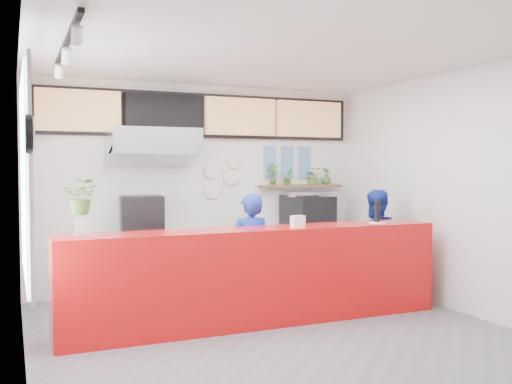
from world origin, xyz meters
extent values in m
plane|color=slate|center=(0.00, 0.00, 0.00)|extent=(5.00, 5.00, 0.00)
plane|color=silver|center=(0.00, 0.00, 3.00)|extent=(5.00, 5.00, 0.00)
plane|color=white|center=(0.00, 2.50, 1.50)|extent=(5.00, 0.00, 5.00)
plane|color=white|center=(-2.50, 0.00, 1.50)|extent=(0.00, 5.00, 5.00)
plane|color=white|center=(2.50, 0.00, 1.50)|extent=(0.00, 5.00, 5.00)
cube|color=red|center=(0.00, 0.40, 0.55)|extent=(4.50, 0.60, 1.10)
cube|color=beige|center=(0.00, 2.49, 2.60)|extent=(5.00, 0.02, 0.80)
cube|color=#B2B5BA|center=(-0.80, 2.20, 0.45)|extent=(1.80, 0.60, 0.90)
cube|color=black|center=(-0.96, 2.20, 1.15)|extent=(0.62, 0.62, 0.51)
cube|color=#B2B5BA|center=(-0.80, 2.15, 2.15)|extent=(1.20, 0.70, 0.35)
cube|color=#B2B5BA|center=(-0.80, 2.15, 1.95)|extent=(1.20, 0.69, 0.31)
cube|color=#B2B5BA|center=(1.50, 2.20, 0.45)|extent=(1.80, 0.60, 0.90)
cube|color=black|center=(1.63, 2.20, 1.14)|extent=(0.85, 0.71, 0.47)
cube|color=silver|center=(1.63, 2.20, 1.38)|extent=(0.80, 0.61, 0.07)
cube|color=brown|center=(1.60, 2.40, 1.50)|extent=(1.40, 0.18, 0.04)
cube|color=tan|center=(-1.75, 2.38, 2.55)|extent=(1.10, 0.10, 0.55)
cube|color=black|center=(-0.59, 2.38, 2.55)|extent=(1.10, 0.10, 0.55)
cube|color=tan|center=(0.57, 2.38, 2.55)|extent=(1.10, 0.10, 0.55)
cube|color=tan|center=(1.73, 2.38, 2.55)|extent=(1.10, 0.10, 0.55)
cube|color=black|center=(0.00, 2.46, 2.55)|extent=(4.80, 0.04, 0.65)
cube|color=silver|center=(-2.47, 0.30, 1.70)|extent=(0.04, 2.20, 1.90)
cube|color=#B2B5BA|center=(-2.45, 0.30, 1.70)|extent=(0.03, 2.30, 2.00)
cylinder|color=black|center=(-2.46, -0.90, 2.05)|extent=(0.05, 0.30, 0.30)
cylinder|color=white|center=(-2.43, -0.90, 2.05)|extent=(0.02, 0.26, 0.26)
cube|color=black|center=(-2.10, 0.00, 2.94)|extent=(0.05, 2.40, 0.04)
cylinder|color=silver|center=(0.15, 2.47, 1.75)|extent=(0.24, 0.03, 0.24)
cylinder|color=silver|center=(0.45, 2.47, 1.65)|extent=(0.24, 0.03, 0.24)
cylinder|color=silver|center=(0.15, 2.47, 1.45)|extent=(0.24, 0.03, 0.24)
cylinder|color=silver|center=(0.50, 2.47, 1.90)|extent=(0.24, 0.03, 0.24)
cube|color=#598CBF|center=(1.10, 2.48, 2.00)|extent=(0.20, 0.02, 0.25)
cube|color=#598CBF|center=(1.40, 2.48, 2.00)|extent=(0.20, 0.02, 0.25)
cube|color=#598CBF|center=(1.70, 2.48, 2.00)|extent=(0.20, 0.02, 0.25)
cube|color=#598CBF|center=(1.10, 2.48, 1.75)|extent=(0.20, 0.02, 0.25)
cube|color=#598CBF|center=(1.40, 2.48, 1.75)|extent=(0.20, 0.02, 0.25)
cube|color=#598CBF|center=(1.70, 2.48, 1.75)|extent=(0.20, 0.02, 0.25)
imported|color=#163098|center=(0.09, 0.86, 0.74)|extent=(0.55, 0.37, 1.48)
imported|color=#163098|center=(1.95, 0.91, 0.75)|extent=(0.76, 0.61, 1.49)
imported|color=#3A6E26|center=(1.11, 2.40, 1.69)|extent=(0.21, 0.17, 0.34)
imported|color=#3A6E26|center=(1.37, 2.40, 1.65)|extent=(0.17, 0.14, 0.26)
imported|color=#3A6E26|center=(1.82, 2.40, 1.65)|extent=(0.30, 0.28, 0.27)
imported|color=#3A6E26|center=(2.05, 2.40, 1.66)|extent=(0.19, 0.19, 0.27)
cylinder|color=white|center=(-1.94, 0.38, 1.20)|extent=(0.20, 0.20, 0.19)
imported|color=#3A6E26|center=(-1.94, 0.38, 1.50)|extent=(0.42, 0.40, 0.36)
cube|color=white|center=(0.47, 0.33, 1.17)|extent=(0.16, 0.11, 0.13)
cylinder|color=white|center=(1.58, 0.34, 1.11)|extent=(0.28, 0.28, 0.02)
cylinder|color=black|center=(1.58, 0.34, 1.25)|extent=(0.08, 0.08, 0.27)
camera|label=1|loc=(-2.59, -5.55, 1.80)|focal=40.00mm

